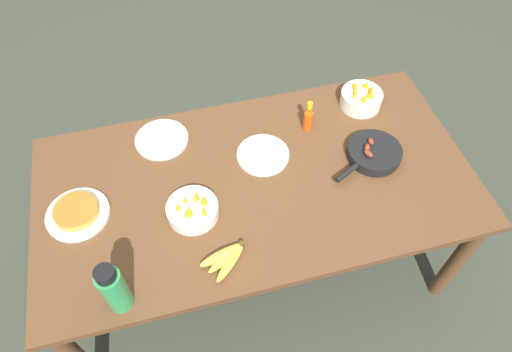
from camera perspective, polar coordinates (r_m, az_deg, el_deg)
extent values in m
plane|color=#383D33|center=(2.55, 0.00, -10.12)|extent=(14.00, 14.00, 0.00)
cube|color=brown|center=(1.95, 0.00, -0.84)|extent=(1.85, 0.96, 0.03)
cylinder|color=brown|center=(2.36, 23.90, -9.56)|extent=(0.07, 0.07, 0.68)
cylinder|color=brown|center=(2.53, -21.87, -2.16)|extent=(0.07, 0.07, 0.68)
cylinder|color=brown|center=(2.72, 15.56, 5.46)|extent=(0.07, 0.07, 0.68)
ellipsoid|color=gold|center=(1.73, -4.25, -9.81)|extent=(0.19, 0.09, 0.04)
ellipsoid|color=gold|center=(1.73, -3.73, -10.19)|extent=(0.17, 0.11, 0.03)
ellipsoid|color=gold|center=(1.72, -3.23, -10.73)|extent=(0.15, 0.15, 0.04)
cylinder|color=#4C3819|center=(1.75, -1.79, -8.65)|extent=(0.02, 0.02, 0.04)
cylinder|color=black|center=(2.07, 14.43, 2.44)|extent=(0.23, 0.23, 0.01)
cylinder|color=black|center=(2.05, 14.58, 2.89)|extent=(0.23, 0.23, 0.04)
cylinder|color=black|center=(1.95, 11.31, 0.42)|extent=(0.12, 0.08, 0.02)
ellipsoid|color=brown|center=(2.05, 14.16, 4.22)|extent=(0.03, 0.04, 0.03)
ellipsoid|color=brown|center=(1.99, 13.87, 2.76)|extent=(0.04, 0.05, 0.03)
ellipsoid|color=brown|center=(2.01, 13.78, 3.41)|extent=(0.05, 0.05, 0.03)
cylinder|color=silver|center=(1.96, -21.37, -4.48)|extent=(0.25, 0.25, 0.02)
cylinder|color=gold|center=(1.94, -21.57, -4.10)|extent=(0.17, 0.17, 0.03)
cylinder|color=#9F6624|center=(1.93, -21.73, -3.82)|extent=(0.17, 0.17, 0.00)
cylinder|color=silver|center=(2.11, -11.70, 4.49)|extent=(0.24, 0.24, 0.02)
cylinder|color=#B2B2B7|center=(2.09, -11.05, 4.54)|extent=(0.13, 0.02, 0.01)
cube|color=#B2B2B7|center=(2.10, -13.51, 4.22)|extent=(0.05, 0.03, 0.00)
cylinder|color=silver|center=(2.01, 0.87, 2.65)|extent=(0.23, 0.23, 0.02)
cylinder|color=#B2B2B7|center=(1.98, 0.65, 2.29)|extent=(0.07, 0.13, 0.01)
cube|color=#B2B2B7|center=(2.04, 1.16, 4.31)|extent=(0.04, 0.06, 0.00)
cylinder|color=silver|center=(1.83, -7.91, -4.25)|extent=(0.21, 0.21, 0.05)
cone|color=orange|center=(1.79, -6.52, -3.03)|extent=(0.03, 0.04, 0.06)
cone|color=orange|center=(1.81, -7.48, -2.49)|extent=(0.05, 0.04, 0.06)
cone|color=orange|center=(1.82, -8.88, -2.93)|extent=(0.04, 0.04, 0.04)
cone|color=orange|center=(1.80, -9.75, -3.85)|extent=(0.03, 0.03, 0.04)
cone|color=orange|center=(1.77, -8.41, -4.43)|extent=(0.05, 0.05, 0.06)
cone|color=orange|center=(1.77, -6.56, -4.35)|extent=(0.04, 0.04, 0.06)
cylinder|color=silver|center=(2.26, 12.99, 9.37)|extent=(0.20, 0.20, 0.07)
cone|color=orange|center=(2.24, 14.23, 10.53)|extent=(0.03, 0.04, 0.06)
cone|color=orange|center=(2.27, 13.63, 11.02)|extent=(0.06, 0.06, 0.04)
cone|color=orange|center=(2.25, 12.26, 11.09)|extent=(0.04, 0.04, 0.04)
cone|color=orange|center=(2.22, 12.34, 10.59)|extent=(0.04, 0.04, 0.06)
cone|color=orange|center=(2.20, 12.28, 9.92)|extent=(0.03, 0.03, 0.04)
cone|color=orange|center=(2.19, 13.48, 9.48)|extent=(0.04, 0.04, 0.06)
cone|color=orange|center=(2.22, 14.21, 9.95)|extent=(0.06, 0.06, 0.05)
cylinder|color=#2D9351|center=(1.65, -17.25, -13.46)|extent=(0.09, 0.09, 0.21)
cylinder|color=black|center=(1.54, -18.38, -11.58)|extent=(0.07, 0.07, 0.04)
cylinder|color=#C64C0F|center=(2.10, 6.50, 6.91)|extent=(0.04, 0.04, 0.10)
cone|color=#C64C0F|center=(2.06, 6.66, 8.14)|extent=(0.04, 0.04, 0.03)
cylinder|color=gold|center=(2.03, 6.74, 8.74)|extent=(0.02, 0.02, 0.03)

